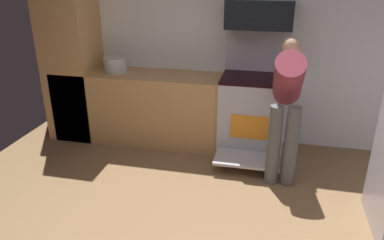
{
  "coord_description": "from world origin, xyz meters",
  "views": [
    {
      "loc": [
        0.63,
        -2.25,
        2.14
      ],
      "look_at": [
        0.06,
        0.3,
        1.05
      ],
      "focal_mm": 34.62,
      "sensor_mm": 36.0,
      "label": 1
    }
  ],
  "objects": [
    {
      "name": "wall_back",
      "position": [
        0.0,
        2.34,
        1.3
      ],
      "size": [
        5.2,
        0.12,
        2.6
      ],
      "primitive_type": "cube",
      "color": "silver",
      "rests_on": "ground"
    },
    {
      "name": "cabinet_column",
      "position": [
        -1.9,
        1.98,
        1.05
      ],
      "size": [
        0.6,
        0.6,
        2.1
      ],
      "primitive_type": "cube",
      "color": "tan",
      "rests_on": "ground"
    },
    {
      "name": "microwave",
      "position": [
        0.43,
        2.06,
        1.65
      ],
      "size": [
        0.74,
        0.38,
        0.32
      ],
      "primitive_type": "cube",
      "color": "black",
      "rests_on": "oven_range"
    },
    {
      "name": "lower_cabinet_run",
      "position": [
        -0.9,
        1.98,
        0.45
      ],
      "size": [
        2.4,
        0.6,
        0.9
      ],
      "primitive_type": "cube",
      "color": "tan",
      "rests_on": "ground"
    },
    {
      "name": "person_cook",
      "position": [
        0.79,
        1.44,
        0.88
      ],
      "size": [
        0.31,
        0.71,
        1.46
      ],
      "color": "#5C5C5C",
      "rests_on": "ground"
    },
    {
      "name": "oven_range",
      "position": [
        0.43,
        1.96,
        0.51
      ],
      "size": [
        0.76,
        1.03,
        1.49
      ],
      "color": "#B5B4C0",
      "rests_on": "ground"
    },
    {
      "name": "stock_pot",
      "position": [
        -1.31,
        1.98,
        0.99
      ],
      "size": [
        0.29,
        0.29,
        0.19
      ],
      "primitive_type": "cylinder",
      "color": "#B6BCBD",
      "rests_on": "lower_cabinet_run"
    }
  ]
}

